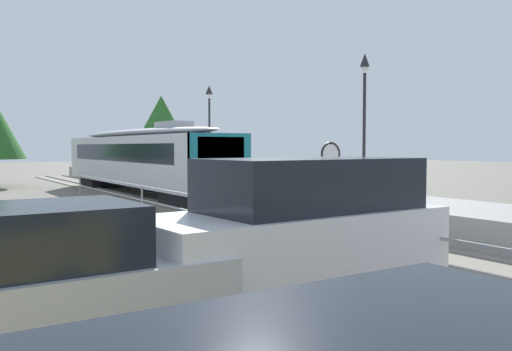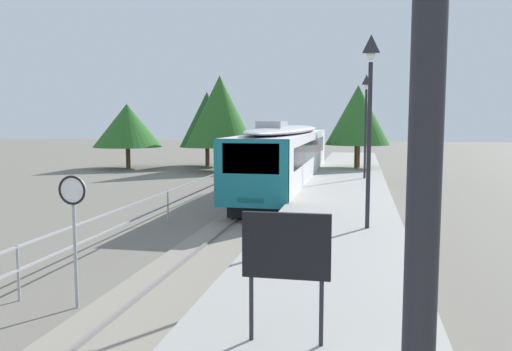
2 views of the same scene
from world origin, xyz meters
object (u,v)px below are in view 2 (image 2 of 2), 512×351
at_px(speed_limit_sign, 73,208).
at_px(platform_lamp_far_end, 366,107).
at_px(platform_lamp_mid_platform, 370,95).
at_px(commuter_train, 286,153).
at_px(platform_notice_board, 286,250).

bearing_deg(speed_limit_sign, platform_lamp_far_end, 71.65).
bearing_deg(platform_lamp_mid_platform, platform_lamp_far_end, 90.00).
distance_m(commuter_train, speed_limit_sign, 18.39).
bearing_deg(platform_lamp_far_end, platform_notice_board, -93.21).
xyz_separation_m(commuter_train, platform_notice_board, (2.99, -21.15, 0.04)).
distance_m(platform_lamp_mid_platform, platform_lamp_far_end, 12.94).
height_order(commuter_train, platform_lamp_far_end, platform_lamp_far_end).
distance_m(platform_lamp_mid_platform, speed_limit_sign, 8.31).
bearing_deg(speed_limit_sign, commuter_train, 84.27).
relative_size(commuter_train, platform_lamp_mid_platform, 3.52).
bearing_deg(platform_lamp_far_end, platform_lamp_mid_platform, -90.00).
distance_m(platform_lamp_far_end, platform_notice_board, 21.13).
relative_size(platform_notice_board, speed_limit_sign, 0.64).
height_order(platform_lamp_mid_platform, speed_limit_sign, platform_lamp_mid_platform).
relative_size(platform_lamp_far_end, platform_notice_board, 2.97).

